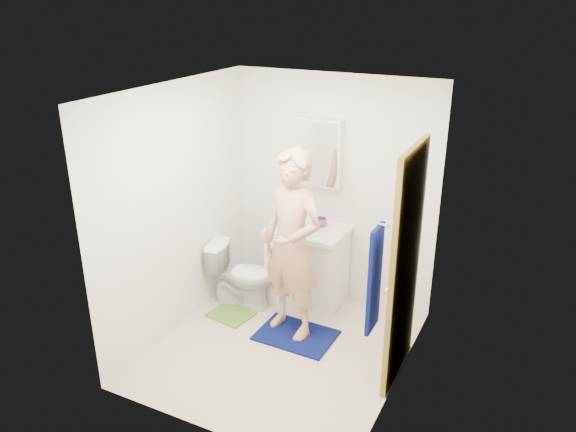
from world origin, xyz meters
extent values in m
cube|color=beige|center=(0.00, 0.00, -0.01)|extent=(2.20, 2.40, 0.02)
cube|color=white|center=(0.00, 0.00, 2.41)|extent=(2.20, 2.40, 0.02)
cube|color=white|center=(0.00, 1.21, 1.20)|extent=(2.20, 0.02, 2.40)
cube|color=white|center=(0.00, -1.21, 1.20)|extent=(2.20, 0.02, 2.40)
cube|color=white|center=(-1.11, 0.00, 1.20)|extent=(0.02, 2.40, 2.40)
cube|color=white|center=(1.11, 0.00, 1.20)|extent=(0.02, 2.40, 2.40)
cube|color=white|center=(-0.15, 0.91, 0.40)|extent=(0.75, 0.55, 0.80)
cube|color=white|center=(-0.15, 0.91, 0.83)|extent=(0.79, 0.59, 0.05)
cylinder|color=white|center=(-0.15, 0.91, 0.84)|extent=(0.40, 0.40, 0.03)
cylinder|color=silver|center=(-0.15, 1.09, 0.91)|extent=(0.03, 0.03, 0.12)
cube|color=white|center=(-0.15, 1.14, 1.60)|extent=(0.50, 0.12, 0.70)
cube|color=white|center=(-0.15, 1.08, 1.60)|extent=(0.46, 0.01, 0.66)
cube|color=olive|center=(1.07, 0.15, 1.02)|extent=(0.05, 0.80, 2.05)
sphere|color=gold|center=(1.03, -0.17, 0.95)|extent=(0.07, 0.07, 0.07)
cube|color=#08114F|center=(1.03, -0.57, 1.25)|extent=(0.03, 0.24, 0.80)
cylinder|color=silver|center=(1.07, -0.57, 1.67)|extent=(0.06, 0.02, 0.02)
imported|color=white|center=(-0.74, 0.53, 0.35)|extent=(0.74, 0.51, 0.69)
cube|color=#08114F|center=(0.04, 0.23, 0.01)|extent=(0.75, 0.54, 0.02)
cube|color=#5C882D|center=(-0.73, 0.27, 0.01)|extent=(0.47, 0.42, 0.02)
imported|color=#D46663|center=(-0.31, 0.84, 0.94)|extent=(0.11, 0.11, 0.19)
imported|color=#723D88|center=(-0.05, 1.00, 0.90)|extent=(0.14, 0.14, 0.10)
imported|color=tan|center=(-0.03, 0.28, 0.94)|extent=(0.77, 0.61, 1.84)
camera|label=1|loc=(2.04, -3.95, 3.13)|focal=35.00mm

